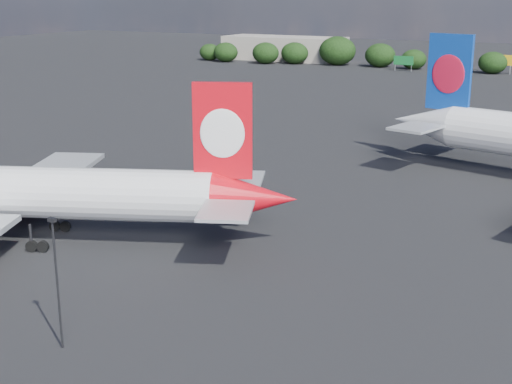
% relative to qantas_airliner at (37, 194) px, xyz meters
% --- Properties ---
extents(ground, '(500.00, 500.00, 0.00)m').
position_rel_qantas_airliner_xyz_m(ground, '(7.64, 48.32, -4.82)').
color(ground, black).
rests_on(ground, ground).
extents(qantas_airliner, '(46.70, 44.94, 15.82)m').
position_rel_qantas_airliner_xyz_m(qantas_airliner, '(0.00, 0.00, 0.00)').
color(qantas_airliner, white).
rests_on(qantas_airliner, ground).
extents(apron_lamp_post, '(0.55, 0.30, 9.45)m').
position_rel_qantas_airliner_xyz_m(apron_lamp_post, '(16.83, -15.79, 0.54)').
color(apron_lamp_post, black).
rests_on(apron_lamp_post, ground).
extents(terminal_building, '(42.00, 16.00, 8.00)m').
position_rel_qantas_airliner_xyz_m(terminal_building, '(-57.36, 180.32, -0.82)').
color(terminal_building, gray).
rests_on(terminal_building, ground).
extents(highway_sign, '(6.00, 0.30, 4.50)m').
position_rel_qantas_airliner_xyz_m(highway_sign, '(-10.36, 164.32, -1.69)').
color(highway_sign, '#125D27').
rests_on(highway_sign, ground).
extents(billboard_yellow, '(5.00, 0.30, 5.50)m').
position_rel_qantas_airliner_xyz_m(billboard_yellow, '(19.64, 170.32, -0.95)').
color(billboard_yellow, gold).
rests_on(billboard_yellow, ground).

